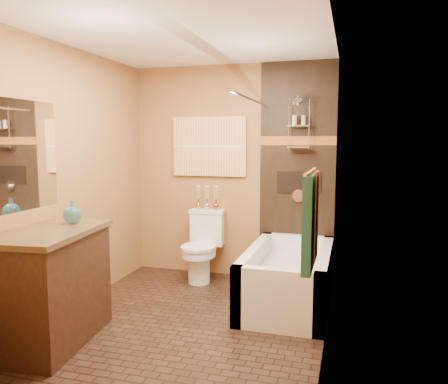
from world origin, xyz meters
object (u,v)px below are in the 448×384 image
at_px(toilet, 202,246).
at_px(vanity, 49,286).
at_px(bathtub, 288,282).
at_px(sunset_painting, 209,147).

relative_size(toilet, vanity, 0.72).
xyz_separation_m(bathtub, vanity, (-1.72, -1.39, 0.24)).
bearing_deg(bathtub, sunset_painting, 145.81).
xyz_separation_m(bathtub, toilet, (-1.07, 0.46, 0.19)).
bearing_deg(vanity, toilet, 63.73).
bearing_deg(vanity, bathtub, 32.18).
height_order(sunset_painting, vanity, sunset_painting).
bearing_deg(bathtub, toilet, 156.72).
bearing_deg(sunset_painting, toilet, -90.00).
height_order(sunset_painting, bathtub, sunset_painting).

